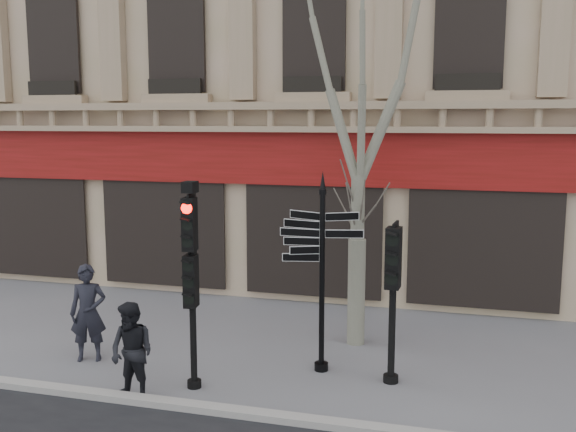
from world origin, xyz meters
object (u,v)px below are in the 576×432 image
(traffic_signal_main, at_px, (192,260))
(plane_tree, at_px, (360,49))
(fingerpost, at_px, (322,238))
(pedestrian_b, at_px, (132,352))
(traffic_signal_secondary, at_px, (393,275))
(pedestrian_a, at_px, (88,313))

(traffic_signal_main, xyz_separation_m, plane_tree, (2.30, 2.90, 3.64))
(fingerpost, height_order, pedestrian_b, fingerpost)
(traffic_signal_secondary, height_order, pedestrian_a, traffic_signal_secondary)
(fingerpost, relative_size, traffic_signal_secondary, 1.33)
(pedestrian_b, bearing_deg, traffic_signal_secondary, 37.11)
(traffic_signal_main, height_order, traffic_signal_secondary, traffic_signal_main)
(traffic_signal_secondary, relative_size, pedestrian_b, 1.69)
(fingerpost, bearing_deg, pedestrian_b, -145.67)
(traffic_signal_secondary, relative_size, plane_tree, 0.33)
(fingerpost, height_order, traffic_signal_main, fingerpost)
(fingerpost, xyz_separation_m, plane_tree, (0.37, 1.59, 3.42))
(plane_tree, xyz_separation_m, pedestrian_a, (-4.73, -2.24, -4.94))
(pedestrian_b, bearing_deg, traffic_signal_main, 56.04)
(traffic_signal_secondary, bearing_deg, pedestrian_b, -152.11)
(plane_tree, bearing_deg, fingerpost, -103.15)
(traffic_signal_main, xyz_separation_m, pedestrian_a, (-2.43, 0.66, -1.31))
(traffic_signal_secondary, distance_m, plane_tree, 4.43)
(traffic_signal_main, xyz_separation_m, traffic_signal_secondary, (3.21, 1.10, -0.32))
(plane_tree, bearing_deg, pedestrian_a, -154.68)
(traffic_signal_secondary, relative_size, pedestrian_a, 1.49)
(fingerpost, distance_m, traffic_signal_secondary, 1.40)
(traffic_signal_secondary, bearing_deg, pedestrian_a, -172.30)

